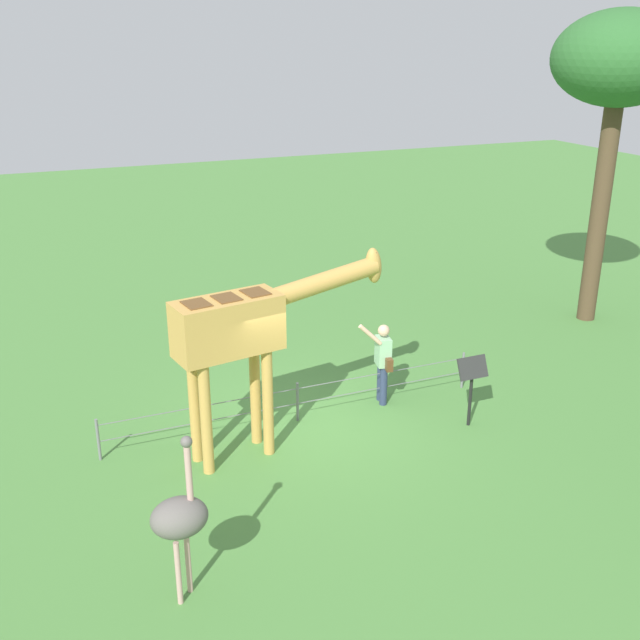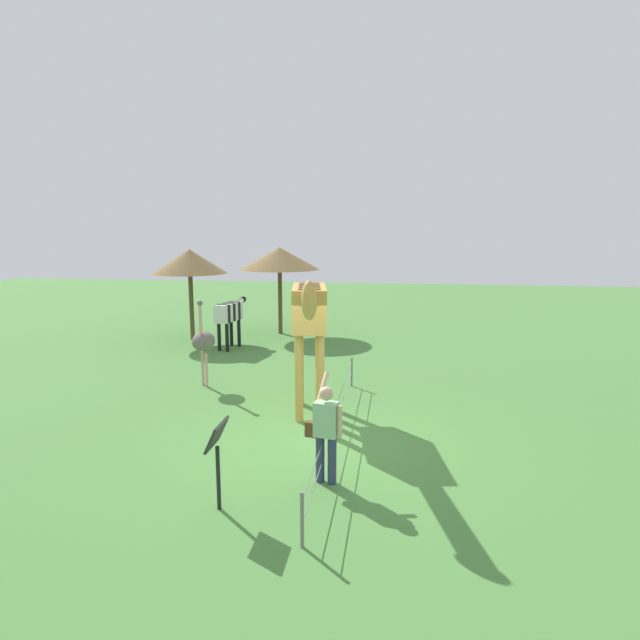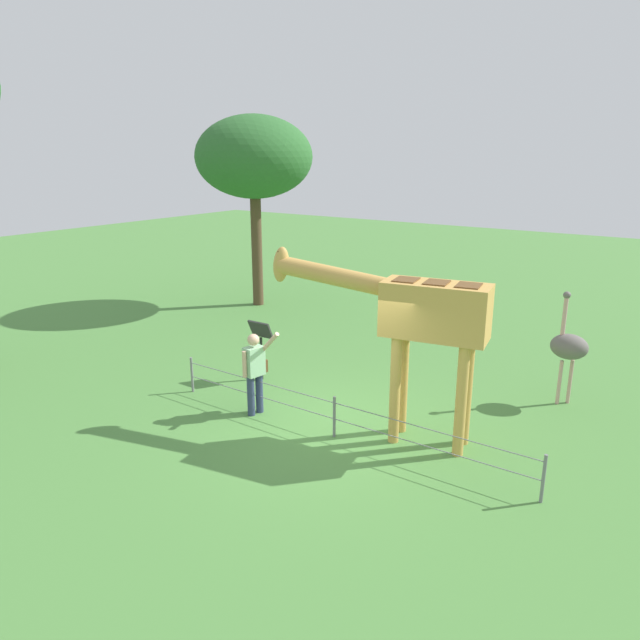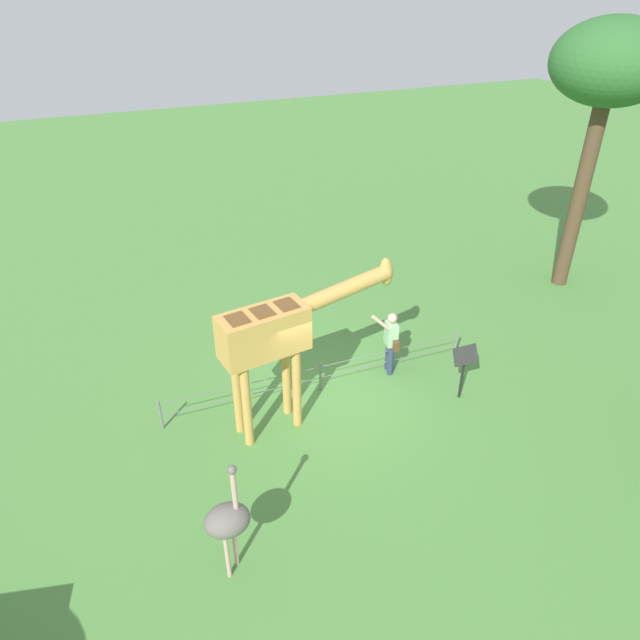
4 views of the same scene
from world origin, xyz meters
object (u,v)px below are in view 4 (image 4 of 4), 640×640
at_px(ostrich, 228,520).
at_px(info_sign, 464,362).
at_px(visitor, 391,340).
at_px(tree_northeast, 611,69).
at_px(giraffe, 279,334).

xyz_separation_m(ostrich, info_sign, (5.72, 2.38, -0.23)).
distance_m(visitor, tree_northeast, 8.67).
bearing_deg(visitor, info_sign, -53.47).
relative_size(giraffe, tree_northeast, 0.54).
relative_size(giraffe, ostrich, 1.71).
bearing_deg(giraffe, ostrich, -121.06).
bearing_deg(tree_northeast, ostrich, -152.81).
relative_size(giraffe, visitor, 2.28).
relative_size(tree_northeast, info_sign, 5.41).
xyz_separation_m(giraffe, visitor, (2.85, 0.74, -1.29)).
xyz_separation_m(ostrich, tree_northeast, (11.43, 5.87, 4.75)).
height_order(visitor, tree_northeast, tree_northeast).
relative_size(ostrich, info_sign, 1.70).
bearing_deg(giraffe, tree_northeast, 16.42).
bearing_deg(tree_northeast, info_sign, -148.59).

